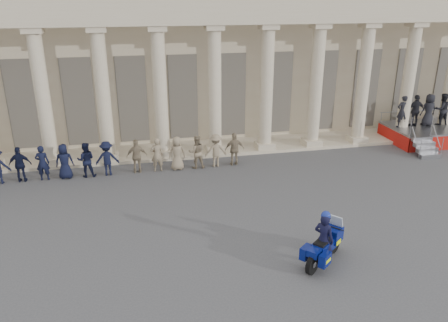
# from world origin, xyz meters

# --- Properties ---
(ground) EXTENTS (90.00, 90.00, 0.00)m
(ground) POSITION_xyz_m (0.00, 0.00, 0.00)
(ground) COLOR #404042
(ground) RESTS_ON ground
(building) EXTENTS (40.00, 12.50, 9.00)m
(building) POSITION_xyz_m (-0.00, 14.74, 4.52)
(building) COLOR #BFAE8F
(building) RESTS_ON ground
(officer_rank) EXTENTS (16.58, 0.59, 1.57)m
(officer_rank) POSITION_xyz_m (-6.04, 6.37, 0.78)
(officer_rank) COLOR black
(officer_rank) RESTS_ON ground
(reviewing_stand) EXTENTS (4.27, 4.05, 2.59)m
(reviewing_stand) POSITION_xyz_m (13.27, 7.66, 1.40)
(reviewing_stand) COLOR gray
(reviewing_stand) RESTS_ON ground
(motorcycle) EXTENTS (1.70, 1.52, 1.32)m
(motorcycle) POSITION_xyz_m (2.69, -2.04, 0.57)
(motorcycle) COLOR black
(motorcycle) RESTS_ON ground
(rider) EXTENTS (0.70, 0.73, 1.77)m
(rider) POSITION_xyz_m (2.60, -2.11, 0.88)
(rider) COLOR black
(rider) RESTS_ON ground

